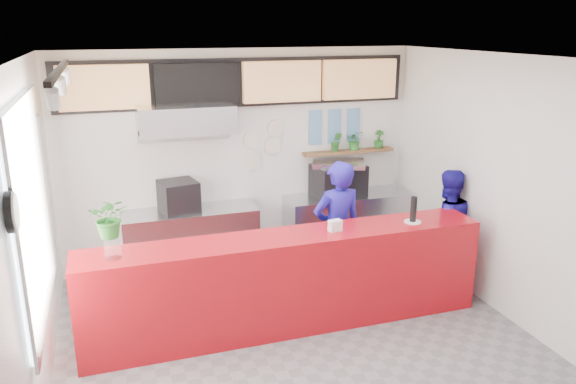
{
  "coord_description": "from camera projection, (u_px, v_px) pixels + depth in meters",
  "views": [
    {
      "loc": [
        -1.78,
        -5.01,
        3.3
      ],
      "look_at": [
        0.1,
        0.7,
        1.5
      ],
      "focal_mm": 35.0,
      "sensor_mm": 36.0,
      "label": 1
    }
  ],
  "objects": [
    {
      "name": "dec_plate_c",
      "position": [
        252.0,
        161.0,
        7.92
      ],
      "size": [
        0.24,
        0.03,
        0.24
      ],
      "primitive_type": "cylinder",
      "rotation": [
        1.57,
        0.0,
        0.0
      ],
      "color": "silver",
      "rests_on": "wall_back"
    },
    {
      "name": "soffit",
      "position": [
        240.0,
        82.0,
        7.55
      ],
      "size": [
        4.8,
        0.04,
        0.65
      ],
      "primitive_type": "cube",
      "color": "black",
      "rests_on": "wall_back"
    },
    {
      "name": "menu_board_mid_left",
      "position": [
        197.0,
        84.0,
        7.3
      ],
      "size": [
        1.1,
        0.1,
        0.55
      ],
      "primitive_type": "cube",
      "color": "black",
      "rests_on": "wall_back"
    },
    {
      "name": "floor",
      "position": [
        300.0,
        344.0,
        6.04
      ],
      "size": [
        5.0,
        5.0,
        0.0
      ],
      "primitive_type": "plane",
      "color": "slate",
      "rests_on": "ground"
    },
    {
      "name": "prep_bench",
      "position": [
        191.0,
        241.0,
        7.67
      ],
      "size": [
        1.8,
        0.6,
        0.9
      ],
      "primitive_type": "cube",
      "color": "#B2B5BA",
      "rests_on": "ground"
    },
    {
      "name": "dec_plate_a",
      "position": [
        252.0,
        140.0,
        7.83
      ],
      "size": [
        0.24,
        0.03,
        0.24
      ],
      "primitive_type": "cylinder",
      "rotation": [
        1.57,
        0.0,
        0.0
      ],
      "color": "silver",
      "rests_on": "wall_back"
    },
    {
      "name": "wall_clock_face",
      "position": [
        15.0,
        212.0,
        3.91
      ],
      "size": [
        0.02,
        0.26,
        0.26
      ],
      "primitive_type": "cylinder",
      "rotation": [
        0.0,
        1.57,
        0.0
      ],
      "color": "white",
      "rests_on": "wall_left"
    },
    {
      "name": "staff_center",
      "position": [
        337.0,
        231.0,
        6.86
      ],
      "size": [
        0.67,
        0.47,
        1.76
      ],
      "primitive_type": "imported",
      "rotation": [
        0.0,
        0.0,
        3.21
      ],
      "color": "#1F1698",
      "rests_on": "ground"
    },
    {
      "name": "photo_frame_d",
      "position": [
        315.0,
        136.0,
        8.13
      ],
      "size": [
        0.2,
        0.02,
        0.25
      ],
      "primitive_type": "cube",
      "color": "#598CBF",
      "rests_on": "wall_back"
    },
    {
      "name": "glass_vase",
      "position": [
        113.0,
        249.0,
        5.47
      ],
      "size": [
        0.19,
        0.19,
        0.2
      ],
      "primitive_type": "cylinder",
      "rotation": [
        0.0,
        0.0,
        -0.21
      ],
      "color": "white",
      "rests_on": "service_counter"
    },
    {
      "name": "hood_lip",
      "position": [
        186.0,
        134.0,
        7.2
      ],
      "size": [
        1.2,
        0.69,
        0.31
      ],
      "primitive_type": "cube",
      "rotation": [
        -0.35,
        0.0,
        0.0
      ],
      "color": "#B2B5BA",
      "rests_on": "ceiling"
    },
    {
      "name": "menu_board_mid_right",
      "position": [
        282.0,
        82.0,
        7.65
      ],
      "size": [
        1.1,
        0.1,
        0.55
      ],
      "primitive_type": "cube",
      "color": "tan",
      "rests_on": "wall_back"
    },
    {
      "name": "ceiling",
      "position": [
        301.0,
        58.0,
        5.18
      ],
      "size": [
        5.0,
        5.0,
        0.0
      ],
      "primitive_type": "plane",
      "rotation": [
        3.14,
        0.0,
        0.0
      ],
      "color": "silver"
    },
    {
      "name": "herb_b",
      "position": [
        336.0,
        141.0,
        8.17
      ],
      "size": [
        0.19,
        0.18,
        0.29
      ],
      "primitive_type": "imported",
      "rotation": [
        0.0,
        0.0,
        -0.39
      ],
      "color": "#266E26",
      "rests_on": "herb_shelf"
    },
    {
      "name": "photo_frame_a",
      "position": [
        315.0,
        119.0,
        8.05
      ],
      "size": [
        0.2,
        0.02,
        0.25
      ],
      "primitive_type": "cube",
      "color": "#598CBF",
      "rests_on": "wall_back"
    },
    {
      "name": "napkin_holder",
      "position": [
        335.0,
        226.0,
        6.21
      ],
      "size": [
        0.16,
        0.11,
        0.12
      ],
      "primitive_type": "cube",
      "rotation": [
        0.0,
        0.0,
        0.17
      ],
      "color": "white",
      "rests_on": "service_counter"
    },
    {
      "name": "window_pane",
      "position": [
        33.0,
        208.0,
        5.09
      ],
      "size": [
        0.04,
        2.2,
        1.9
      ],
      "primitive_type": "cube",
      "color": "silver",
      "rests_on": "wall_left"
    },
    {
      "name": "dec_plate_d",
      "position": [
        276.0,
        128.0,
        7.89
      ],
      "size": [
        0.24,
        0.03,
        0.24
      ],
      "primitive_type": "cylinder",
      "rotation": [
        1.57,
        0.0,
        0.0
      ],
      "color": "silver",
      "rests_on": "wall_back"
    },
    {
      "name": "espresso_machine",
      "position": [
        338.0,
        180.0,
        8.13
      ],
      "size": [
        0.76,
        0.58,
        0.46
      ],
      "primitive_type": "cube",
      "rotation": [
        0.0,
        0.0,
        0.1
      ],
      "color": "black",
      "rests_on": "right_bench"
    },
    {
      "name": "espresso_tray",
      "position": [
        339.0,
        163.0,
        8.05
      ],
      "size": [
        0.88,
        0.75,
        0.07
      ],
      "primitive_type": "cube",
      "rotation": [
        0.0,
        0.0,
        -0.4
      ],
      "color": "silver",
      "rests_on": "espresso_machine"
    },
    {
      "name": "service_counter",
      "position": [
        288.0,
        282.0,
        6.25
      ],
      "size": [
        4.5,
        0.6,
        1.1
      ],
      "primitive_type": "cube",
      "color": "#A90C15",
      "rests_on": "ground"
    },
    {
      "name": "staff_right",
      "position": [
        446.0,
        227.0,
        7.29
      ],
      "size": [
        0.81,
        0.66,
        1.54
      ],
      "primitive_type": "imported",
      "rotation": [
        0.0,
        0.0,
        3.04
      ],
      "color": "#1F1698",
      "rests_on": "ground"
    },
    {
      "name": "pepper_mill",
      "position": [
        413.0,
        209.0,
        6.45
      ],
      "size": [
        0.08,
        0.08,
        0.29
      ],
      "primitive_type": "cylinder",
      "rotation": [
        0.0,
        0.0,
        -0.14
      ],
      "color": "black",
      "rests_on": "white_plate"
    },
    {
      "name": "menu_board_far_left",
      "position": [
        104.0,
        87.0,
        6.95
      ],
      "size": [
        1.1,
        0.1,
        0.55
      ],
      "primitive_type": "cube",
      "color": "tan",
      "rests_on": "wall_back"
    },
    {
      "name": "photo_frame_e",
      "position": [
        334.0,
        135.0,
        8.22
      ],
      "size": [
        0.2,
        0.02,
        0.25
      ],
      "primitive_type": "cube",
      "color": "#598CBF",
      "rests_on": "wall_back"
    },
    {
      "name": "track_rail",
      "position": [
        59.0,
        71.0,
        4.57
      ],
      "size": [
        0.05,
        2.4,
        0.04
      ],
      "primitive_type": "cube",
      "color": "black",
      "rests_on": "ceiling"
    },
    {
      "name": "wall_back",
      "position": [
        241.0,
        158.0,
        7.89
      ],
      "size": [
        5.0,
        0.0,
        5.0
      ],
      "primitive_type": "plane",
      "rotation": [
        1.57,
        0.0,
        0.0
      ],
      "color": "white",
      "rests_on": "ground"
    },
    {
      "name": "herb_d",
      "position": [
        379.0,
        139.0,
        8.38
      ],
      "size": [
        0.18,
        0.16,
        0.27
      ],
      "primitive_type": "imported",
      "rotation": [
        0.0,
        0.0,
        -0.23
      ],
      "color": "#266E26",
      "rests_on": "herb_shelf"
    },
    {
      "name": "right_bench",
      "position": [
        346.0,
        224.0,
        8.36
      ],
      "size": [
        1.8,
        0.6,
        0.9
      ],
      "primitive_type": "cube",
      "color": "#B2B5BA",
      "rests_on": "ground"
    },
    {
      "name": "wall_clock_rim",
      "position": [
        11.0,
        212.0,
        3.9
      ],
      "size": [
        0.05,
        0.3,
        0.3
      ],
      "primitive_type": "cylinder",
      "rotation": [
        0.0,
        1.57,
        0.0
      ],
      "color": "black",
      "rests_on": "wall_left"
    },
    {
      "name": "extraction_hood",
      "position": [
        185.0,
        119.0,
        7.14
      ],
      "size": [
        1.2,
        0.7,
        0.35
      ],
      "primitive_type": "cube",
      "color": "#B2B5BA",
      "rests_on": "ceiling"
    },
    {
      "name": "dec_plate_b",
      "position": [
        272.0,
        146.0,
        7.95
      ],
      "size": [
        0.24,
        0.03,
        0.24
      ],
      "primitive_type": "cylinder",
      "rotation": [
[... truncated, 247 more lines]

